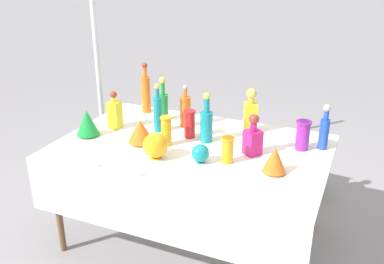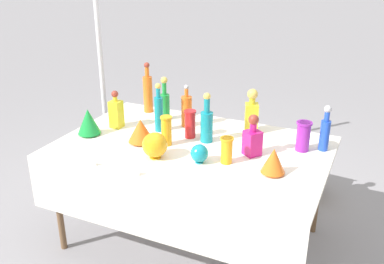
{
  "view_description": "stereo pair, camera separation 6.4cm",
  "coord_description": "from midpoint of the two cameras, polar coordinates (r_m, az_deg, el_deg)",
  "views": [
    {
      "loc": [
        1.03,
        -2.39,
        1.96
      ],
      "look_at": [
        0.0,
        0.0,
        0.86
      ],
      "focal_mm": 40.0,
      "sensor_mm": 36.0,
      "label": 1
    },
    {
      "loc": [
        1.09,
        -2.37,
        1.96
      ],
      "look_at": [
        0.0,
        0.0,
        0.86
      ],
      "focal_mm": 40.0,
      "sensor_mm": 36.0,
      "label": 2
    }
  ],
  "objects": [
    {
      "name": "ground_plane",
      "position": [
        3.26,
        0.58,
        -14.07
      ],
      "size": [
        40.0,
        40.0,
        0.0
      ],
      "primitive_type": "plane",
      "color": "gray"
    },
    {
      "name": "display_table",
      "position": [
        2.86,
        0.29,
        -3.2
      ],
      "size": [
        1.78,
        1.16,
        0.76
      ],
      "color": "white",
      "rests_on": "ground"
    },
    {
      "name": "tall_bottle_0",
      "position": [
        2.89,
        2.6,
        1.17
      ],
      "size": [
        0.09,
        0.09,
        0.35
      ],
      "color": "teal",
      "rests_on": "display_table"
    },
    {
      "name": "tall_bottle_1",
      "position": [
        3.29,
        -3.1,
        3.88
      ],
      "size": [
        0.08,
        0.08,
        0.34
      ],
      "color": "#198C38",
      "rests_on": "display_table"
    },
    {
      "name": "tall_bottle_2",
      "position": [
        3.06,
        -3.86,
        2.76
      ],
      "size": [
        0.06,
        0.06,
        0.36
      ],
      "color": "teal",
      "rests_on": "display_table"
    },
    {
      "name": "tall_bottle_3",
      "position": [
        3.15,
        -0.15,
        2.93
      ],
      "size": [
        0.08,
        0.08,
        0.32
      ],
      "color": "orange",
      "rests_on": "display_table"
    },
    {
      "name": "tall_bottle_4",
      "position": [
        2.9,
        17.92,
        0.1
      ],
      "size": [
        0.06,
        0.06,
        0.31
      ],
      "color": "blue",
      "rests_on": "display_table"
    },
    {
      "name": "tall_bottle_5",
      "position": [
        3.45,
        -5.38,
        5.34
      ],
      "size": [
        0.07,
        0.07,
        0.41
      ],
      "color": "orange",
      "rests_on": "display_table"
    },
    {
      "name": "square_decanter_0",
      "position": [
        2.73,
        8.74,
        -0.87
      ],
      "size": [
        0.13,
        0.13,
        0.27
      ],
      "color": "#C61972",
      "rests_on": "display_table"
    },
    {
      "name": "square_decanter_1",
      "position": [
        3.17,
        -9.51,
        2.62
      ],
      "size": [
        0.08,
        0.08,
        0.28
      ],
      "color": "yellow",
      "rests_on": "display_table"
    },
    {
      "name": "square_decanter_2",
      "position": [
        3.07,
        8.53,
        2.49
      ],
      "size": [
        0.12,
        0.12,
        0.32
      ],
      "color": "yellow",
      "rests_on": "display_table"
    },
    {
      "name": "slender_vase_0",
      "position": [
        2.96,
        0.36,
        1.19
      ],
      "size": [
        0.09,
        0.09,
        0.2
      ],
      "color": "red",
      "rests_on": "display_table"
    },
    {
      "name": "slender_vase_1",
      "position": [
        2.62,
        5.34,
        -2.32
      ],
      "size": [
        0.08,
        0.08,
        0.17
      ],
      "color": "orange",
      "rests_on": "display_table"
    },
    {
      "name": "slender_vase_2",
      "position": [
        2.86,
        15.23,
        -0.44
      ],
      "size": [
        0.1,
        0.1,
        0.2
      ],
      "color": "purple",
      "rests_on": "display_table"
    },
    {
      "name": "slender_vase_3",
      "position": [
        2.85,
        -2.79,
        0.29
      ],
      "size": [
        0.08,
        0.08,
        0.2
      ],
      "color": "orange",
      "rests_on": "display_table"
    },
    {
      "name": "fluted_vase_0",
      "position": [
        3.09,
        -13.06,
        1.38
      ],
      "size": [
        0.16,
        0.16,
        0.19
      ],
      "color": "#198C38",
      "rests_on": "display_table"
    },
    {
      "name": "fluted_vase_1",
      "position": [
        2.53,
        11.52,
        -3.76
      ],
      "size": [
        0.14,
        0.14,
        0.16
      ],
      "color": "orange",
      "rests_on": "display_table"
    },
    {
      "name": "fluted_vase_2",
      "position": [
        2.9,
        -6.23,
        0.22
      ],
      "size": [
        0.18,
        0.18,
        0.17
      ],
      "color": "orange",
      "rests_on": "display_table"
    },
    {
      "name": "round_bowl_0",
      "position": [
        2.62,
        1.69,
        -2.87
      ],
      "size": [
        0.11,
        0.11,
        0.12
      ],
      "color": "teal",
      "rests_on": "display_table"
    },
    {
      "name": "round_bowl_1",
      "position": [
        2.68,
        -4.3,
        -1.75
      ],
      "size": [
        0.16,
        0.16,
        0.17
      ],
      "color": "orange",
      "rests_on": "display_table"
    },
    {
      "name": "price_tag_left",
      "position": [
        2.51,
        -6.94,
        -5.33
      ],
      "size": [
        0.06,
        0.02,
        0.04
      ],
      "primitive_type": "cube",
      "rotation": [
        -0.21,
        0.0,
        0.1
      ],
      "color": "white",
      "rests_on": "display_table"
    },
    {
      "name": "price_tag_center",
      "position": [
        2.67,
        -12.49,
        -4.05
      ],
      "size": [
        0.05,
        0.02,
        0.03
      ],
      "primitive_type": "cube",
      "rotation": [
        -0.21,
        0.0,
        0.17
      ],
      "color": "white",
      "rests_on": "display_table"
    },
    {
      "name": "cardboard_box_behind_left",
      "position": [
        3.88,
        13.08,
        -5.44
      ],
      "size": [
        0.56,
        0.37,
        0.4
      ],
      "color": "tan",
      "rests_on": "ground"
    },
    {
      "name": "canopy_pole",
      "position": [
        3.88,
        -11.43,
        7.14
      ],
      "size": [
        0.18,
        0.18,
        2.39
      ],
      "color": "silver",
      "rests_on": "ground"
    }
  ]
}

